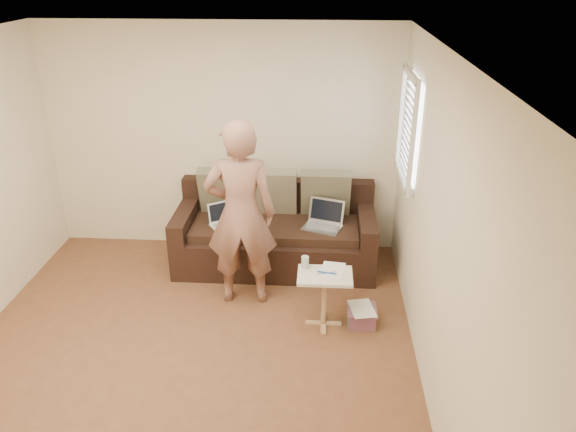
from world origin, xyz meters
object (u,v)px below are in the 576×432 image
object	(u,v)px
side_table	(324,300)
drinking_glass	(305,262)
sofa	(275,230)
person	(241,215)
striped_box	(361,316)
laptop_white	(227,226)
laptop_silver	(322,228)

from	to	relation	value
side_table	drinking_glass	world-z (taller)	drinking_glass
sofa	person	world-z (taller)	person
person	side_table	distance (m)	1.13
person	striped_box	distance (m)	1.51
laptop_white	striped_box	xyz separation A→B (m)	(1.43, -0.98, -0.43)
laptop_silver	drinking_glass	xyz separation A→B (m)	(-0.15, -0.91, 0.09)
side_table	striped_box	distance (m)	0.41
laptop_white	drinking_glass	bearing A→B (deg)	-79.12
sofa	drinking_glass	xyz separation A→B (m)	(0.37, -1.02, 0.19)
sofa	side_table	bearing A→B (deg)	-63.79
striped_box	sofa	bearing A→B (deg)	129.85
sofa	striped_box	size ratio (longest dim) A/B	7.91
person	laptop_white	bearing A→B (deg)	-71.87
side_table	sofa	bearing A→B (deg)	116.21
person	drinking_glass	world-z (taller)	person
side_table	drinking_glass	distance (m)	0.40
laptop_white	side_table	world-z (taller)	laptop_white
side_table	laptop_silver	bearing A→B (deg)	91.89
laptop_white	person	world-z (taller)	person
laptop_silver	laptop_white	size ratio (longest dim) A/B	1.19
laptop_silver	drinking_glass	size ratio (longest dim) A/B	3.30
sofa	laptop_white	xyz separation A→B (m)	(-0.52, -0.12, 0.10)
laptop_white	striped_box	world-z (taller)	laptop_white
laptop_silver	striped_box	bearing A→B (deg)	-49.36
sofa	laptop_silver	size ratio (longest dim) A/B	5.55
laptop_silver	person	xyz separation A→B (m)	(-0.79, -0.61, 0.43)
laptop_white	striped_box	size ratio (longest dim) A/B	1.20
sofa	side_table	size ratio (longest dim) A/B	3.99
person	drinking_glass	distance (m)	0.77
sofa	laptop_white	bearing A→B (deg)	-167.24
laptop_silver	person	world-z (taller)	person
laptop_white	person	xyz separation A→B (m)	(0.25, -0.61, 0.43)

